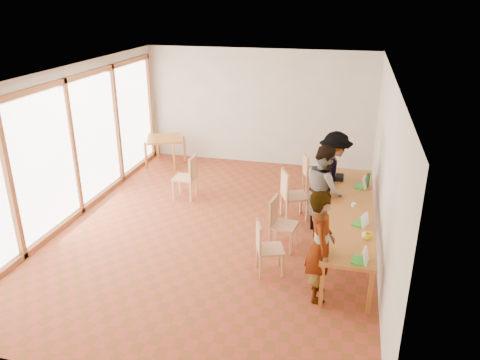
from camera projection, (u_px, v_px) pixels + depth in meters
The scene contains 25 objects.
ground at pixel (217, 228), 9.14m from camera, with size 8.00×8.00×0.00m, color #9A3B25.
wall_back at pixel (259, 107), 12.19m from camera, with size 6.00×0.10×3.00m, color beige.
wall_front at pixel (109, 274), 4.98m from camera, with size 6.00×0.10×3.00m, color beige.
wall_right at pixel (385, 169), 7.93m from camera, with size 0.10×8.00×3.00m, color beige.
window_wall at pixel (72, 144), 9.23m from camera, with size 0.10×8.00×3.00m, color white.
ceiling at pixel (214, 72), 8.02m from camera, with size 6.00×8.00×0.04m, color white.
communal_table at pixel (351, 210), 8.30m from camera, with size 0.80×4.00×0.75m.
side_table at pixel (165, 140), 12.29m from camera, with size 0.90×0.90×0.75m.
chair_near at pixel (265, 243), 7.50m from camera, with size 0.54×0.54×0.48m.
chair_mid at pixel (278, 218), 8.27m from camera, with size 0.50×0.50×0.51m.
chair_far at pixel (290, 190), 9.30m from camera, with size 0.63×0.63×0.55m.
chair_empty at pixel (309, 169), 10.74m from camera, with size 0.51×0.51×0.45m.
chair_spare at pixel (189, 173), 10.28m from camera, with size 0.46×0.46×0.53m.
person_near at pixel (320, 246), 6.79m from camera, with size 0.63×0.42×1.74m, color gray.
person_mid at pixel (324, 189), 8.76m from camera, with size 0.84×0.65×1.72m, color gray.
person_far at pixel (334, 174), 9.43m from camera, with size 1.14×0.65×1.76m, color gray.
laptop_near at pixel (362, 258), 6.59m from camera, with size 0.26×0.28×0.21m.
laptop_mid at pixel (362, 222), 7.63m from camera, with size 0.29×0.30×0.21m.
laptop_far at pixel (362, 185), 9.11m from camera, with size 0.26×0.29×0.22m.
yellow_mug at pixel (368, 236), 7.19m from camera, with size 0.13×0.13×0.10m, color yellow.
green_bottle at pixel (368, 180), 9.11m from camera, with size 0.07×0.07×0.28m, color #1A6A2E.
clear_glass at pixel (364, 235), 7.25m from camera, with size 0.07×0.07×0.09m, color silver.
condiment_cup at pixel (354, 205), 8.31m from camera, with size 0.08×0.08×0.06m, color white.
pink_phone at pixel (369, 188), 9.07m from camera, with size 0.05×0.10×0.01m, color #C03E4C.
black_pouch at pixel (340, 177), 9.50m from camera, with size 0.16×0.26×0.09m, color black.
Camera 1 is at (2.35, -7.80, 4.29)m, focal length 35.00 mm.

